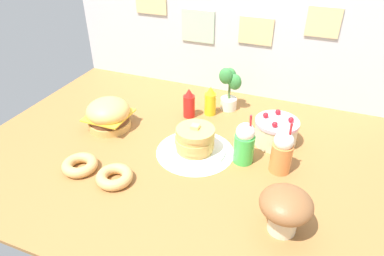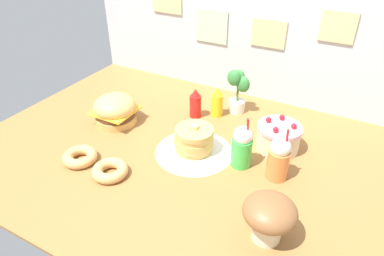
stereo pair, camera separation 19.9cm
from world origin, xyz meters
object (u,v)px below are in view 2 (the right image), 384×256
mustard_bottle (217,103)px  cream_soda_cup (242,147)px  layer_cake (278,137)px  donut_pink_glaze (80,157)px  burger (115,110)px  ketchup_bottle (195,104)px  mushroom_stool (269,215)px  donut_chocolate (110,170)px  pancake_stack (194,142)px  orange_float_cup (279,158)px  potted_plant (238,89)px

mustard_bottle → cream_soda_cup: cream_soda_cup is taller
layer_cake → donut_pink_glaze: bearing=-145.5°
burger → ketchup_bottle: bearing=36.5°
burger → mushroom_stool: bearing=-20.8°
donut_chocolate → mustard_bottle: bearing=74.7°
ketchup_bottle → cream_soda_cup: size_ratio=0.67×
pancake_stack → mustard_bottle: 0.46m
orange_float_cup → potted_plant: potted_plant is taller
mustard_bottle → donut_pink_glaze: size_ratio=1.08×
orange_float_cup → donut_pink_glaze: size_ratio=1.61×
orange_float_cup → donut_chocolate: bearing=-152.6°
mustard_bottle → donut_chocolate: mustard_bottle is taller
ketchup_bottle → mustard_bottle: size_ratio=1.00×
mustard_bottle → potted_plant: (0.10, 0.12, 0.07)m
cream_soda_cup → donut_chocolate: bearing=-144.4°
cream_soda_cup → mushroom_stool: 0.51m
cream_soda_cup → donut_pink_glaze: cream_soda_cup is taller
donut_chocolate → ketchup_bottle: bearing=81.7°
layer_cake → donut_chocolate: (-0.72, -0.67, -0.05)m
potted_plant → cream_soda_cup: bearing=-65.7°
pancake_stack → ketchup_bottle: 0.42m
orange_float_cup → donut_pink_glaze: bearing=-158.7°
donut_pink_glaze → donut_chocolate: size_ratio=1.00×
ketchup_bottle → mustard_bottle: (0.12, 0.08, 0.00)m
layer_cake → mushroom_stool: mushroom_stool is taller
donut_pink_glaze → donut_chocolate: same height
burger → mustard_bottle: bearing=36.2°
ketchup_bottle → cream_soda_cup: 0.59m
pancake_stack → donut_chocolate: pancake_stack is taller
mustard_bottle → mushroom_stool: size_ratio=0.91×
burger → donut_chocolate: burger is taller
burger → cream_soda_cup: size_ratio=0.88×
mushroom_stool → potted_plant: bearing=118.8°
potted_plant → pancake_stack: bearing=-93.5°
orange_float_cup → potted_plant: 0.72m
ketchup_bottle → orange_float_cup: bearing=-27.7°
ketchup_bottle → mushroom_stool: mushroom_stool is taller
cream_soda_cup → donut_chocolate: cream_soda_cup is taller
layer_cake → cream_soda_cup: size_ratio=0.83×
burger → pancake_stack: burger is taller
layer_cake → mushroom_stool: bearing=-77.3°
layer_cake → ketchup_bottle: ketchup_bottle is taller
mustard_bottle → potted_plant: bearing=48.9°
burger → mustard_bottle: size_ratio=1.33×
donut_pink_glaze → mustard_bottle: bearing=61.2°
mushroom_stool → donut_chocolate: bearing=179.7°
burger → layer_cake: bearing=11.8°
donut_pink_glaze → cream_soda_cup: bearing=26.4°
orange_float_cup → donut_chocolate: size_ratio=1.61×
donut_chocolate → pancake_stack: bearing=52.7°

